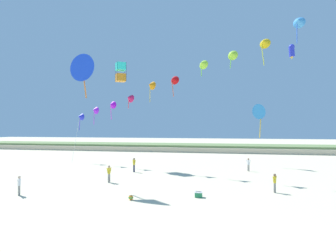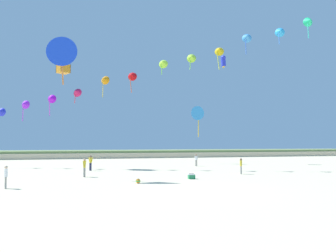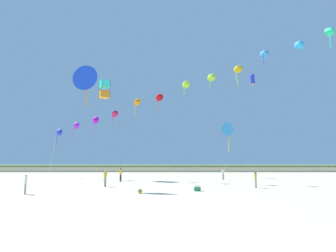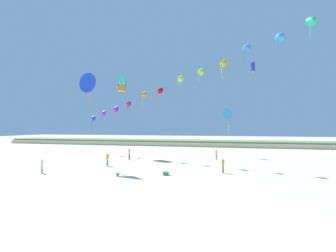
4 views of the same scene
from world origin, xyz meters
TOP-DOWN VIEW (x-y plane):
  - ground_plane at (0.00, 0.00)m, footprint 240.00×240.00m
  - dune_ridge at (0.00, 47.03)m, footprint 120.00×10.98m
  - person_near_left at (7.31, 8.43)m, footprint 0.42×0.46m
  - person_near_right at (-7.85, 9.52)m, footprint 0.32×0.57m
  - person_mid_center at (6.33, 19.21)m, footprint 0.53×0.33m
  - person_far_left at (-7.39, 15.80)m, footprint 0.54×0.42m
  - person_far_right at (-12.84, 3.54)m, footprint 0.23×0.54m
  - kite_banner_string at (-0.98, 16.43)m, footprint 37.07×14.53m
  - large_kite_low_lead at (12.57, 23.89)m, footprint 0.84×0.75m
  - large_kite_mid_trail at (8.47, 24.23)m, footprint 2.31×2.25m
  - large_kite_high_solo at (-10.96, 20.48)m, footprint 1.83×1.83m
  - large_kite_outer_drift at (-9.81, 8.32)m, footprint 2.73×1.29m
  - beach_cooler at (1.22, 5.78)m, footprint 0.58×0.41m
  - beach_ball at (-3.68, 4.05)m, footprint 0.36×0.36m

SIDE VIEW (x-z plane):
  - ground_plane at x=0.00m, z-range 0.00..0.00m
  - beach_ball at x=-3.68m, z-range 0.00..0.36m
  - beach_cooler at x=1.22m, z-range -0.02..0.45m
  - dune_ridge at x=0.00m, z-range 0.00..1.50m
  - person_far_right at x=-12.84m, z-range 0.12..1.68m
  - person_near_left at x=7.31m, z-range 0.12..1.70m
  - person_mid_center at x=6.33m, z-range 0.13..1.73m
  - person_near_right at x=-7.85m, z-range 0.13..1.83m
  - person_far_left at x=-7.39m, z-range 0.13..1.85m
  - large_kite_mid_trail at x=8.47m, z-range 5.28..10.15m
  - large_kite_outer_drift at x=-9.81m, z-range 8.96..13.10m
  - kite_banner_string at x=-0.98m, z-range 3.16..20.92m
  - large_kite_high_solo at x=-10.96m, z-range 11.97..14.61m
  - large_kite_low_lead at x=12.57m, z-range 14.89..16.98m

